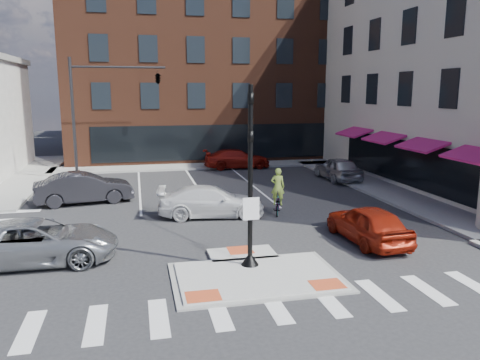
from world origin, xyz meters
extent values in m
plane|color=#28282B|center=(0.00, 0.00, 0.00)|extent=(120.00, 120.00, 0.00)
cube|color=gray|center=(0.00, -0.50, 0.03)|extent=(5.40, 3.60, 0.06)
cube|color=#A8A8A3|center=(0.00, -0.50, 0.06)|extent=(5.00, 3.20, 0.12)
cube|color=#A8A8A3|center=(0.00, 1.60, 0.06)|extent=(2.40, 1.40, 0.12)
cube|color=#C34622|center=(-1.90, -1.70, 0.12)|extent=(1.00, 0.80, 0.01)
cube|color=#C34622|center=(1.90, -1.70, 0.12)|extent=(1.00, 0.80, 0.01)
cube|color=#C34622|center=(0.00, 1.90, 0.12)|extent=(0.90, 0.90, 0.01)
cube|color=gray|center=(-11.00, 20.00, 0.07)|extent=(3.00, 20.00, 0.15)
cube|color=gray|center=(10.80, 10.00, 0.07)|extent=(3.00, 24.00, 0.15)
cube|color=gray|center=(3.00, 22.00, 0.07)|extent=(26.00, 3.00, 0.15)
cube|color=#4E2718|center=(3.00, 32.00, 7.50)|extent=(24.00, 18.00, 15.00)
cube|color=black|center=(3.00, 23.00, 1.80)|extent=(20.00, 0.12, 2.80)
cube|color=black|center=(12.00, 10.00, 1.70)|extent=(0.12, 16.00, 2.60)
cube|color=#D71C76|center=(11.30, 4.00, 3.05)|extent=(1.46, 3.00, 0.58)
cube|color=#D71C76|center=(11.30, 10.00, 3.05)|extent=(1.46, 3.00, 0.58)
cube|color=#D71C76|center=(11.30, 16.00, 3.05)|extent=(1.46, 3.00, 0.58)
cube|color=slate|center=(-4.00, 52.00, 5.00)|extent=(10.00, 12.00, 10.00)
cube|color=brown|center=(9.00, 54.00, 6.00)|extent=(12.00, 12.00, 12.00)
cone|color=black|center=(0.00, 0.40, 0.34)|extent=(0.60, 0.60, 0.45)
cylinder|color=black|center=(0.00, 0.40, 3.20)|extent=(0.16, 0.16, 5.80)
cube|color=white|center=(0.00, 0.28, 2.10)|extent=(0.55, 0.04, 0.75)
imported|color=black|center=(0.00, 0.40, 5.30)|extent=(0.18, 0.22, 1.10)
imported|color=black|center=(0.00, 0.40, 4.10)|extent=(0.18, 0.22, 1.10)
cylinder|color=black|center=(-7.50, 18.00, 4.00)|extent=(0.20, 0.20, 8.00)
cylinder|color=black|center=(-4.50, 18.00, 7.40)|extent=(6.00, 0.14, 0.14)
imported|color=black|center=(-2.00, 18.00, 6.80)|extent=(0.48, 2.24, 0.90)
imported|color=#9DA0A4|center=(-7.11, 2.51, 0.76)|extent=(5.49, 2.53, 1.53)
imported|color=#9A200E|center=(5.20, 2.08, 0.75)|extent=(1.98, 4.48, 1.50)
imported|color=white|center=(-0.22, 7.24, 0.73)|extent=(5.22, 2.63, 1.45)
imported|color=#26262B|center=(-6.38, 11.35, 0.83)|extent=(5.23, 2.53, 1.65)
imported|color=silver|center=(9.50, 14.46, 0.78)|extent=(1.89, 4.60, 1.56)
imported|color=#9A170E|center=(3.95, 20.70, 0.73)|extent=(5.06, 2.06, 1.47)
imported|color=#3F3F44|center=(3.00, 7.00, 0.47)|extent=(1.18, 1.91, 0.95)
imported|color=#A4C947|center=(3.00, 7.00, 1.36)|extent=(0.77, 0.63, 1.81)
camera|label=1|loc=(-3.60, -14.15, 5.92)|focal=35.00mm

